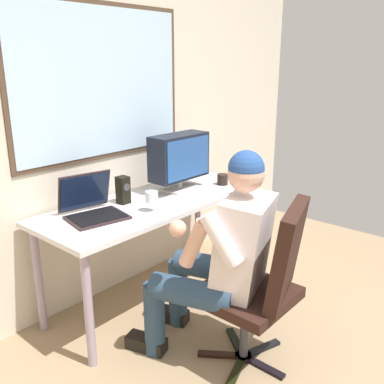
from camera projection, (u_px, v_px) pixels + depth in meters
wall_rear at (79, 117)px, 2.76m from camera, size 4.97×0.08×2.56m
desk at (155, 211)px, 2.93m from camera, size 1.65×0.64×0.73m
office_chair at (266, 278)px, 2.27m from camera, size 0.55×0.56×0.95m
person_seated at (219, 254)px, 2.35m from camera, size 0.67×0.86×1.21m
crt_monitor at (179, 158)px, 3.07m from camera, size 0.46×0.21×0.41m
laptop at (91, 205)px, 2.60m from camera, size 0.39×0.39×0.25m
wine_glass at (152, 198)px, 2.66m from camera, size 0.08×0.08×0.13m
desk_speaker at (123, 190)px, 2.81m from camera, size 0.07×0.08×0.18m
coffee_mug at (223, 179)px, 3.25m from camera, size 0.08×0.08×0.08m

